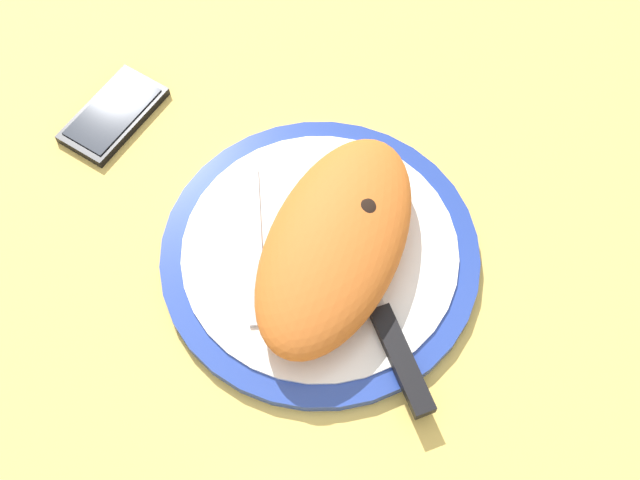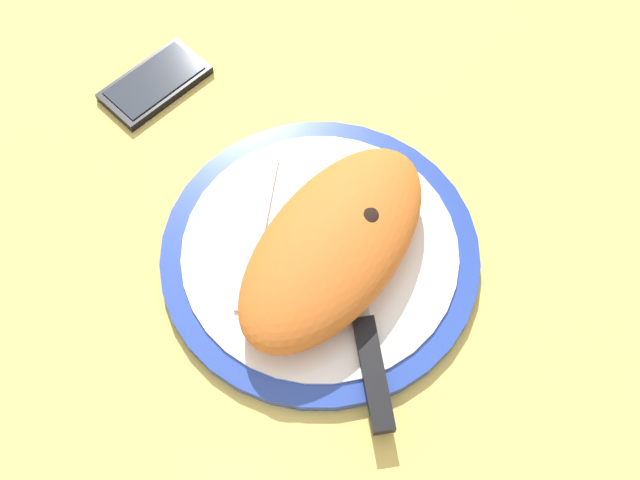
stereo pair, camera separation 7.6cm
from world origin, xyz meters
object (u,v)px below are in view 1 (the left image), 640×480
object	(u,v)px
calzone	(336,243)
knife	(388,330)
plate	(320,253)
fork	(258,258)
smartphone	(114,114)

from	to	relation	value
calzone	knife	bearing A→B (deg)	36.78
plate	knife	bearing A→B (deg)	40.95
fork	knife	distance (cm)	14.43
plate	calzone	distance (cm)	4.24
calzone	smartphone	distance (cm)	30.20
plate	calzone	xyz separation A→B (cm)	(0.74, 1.52, 3.89)
calzone	knife	size ratio (longest dim) A/B	1.20
plate	fork	size ratio (longest dim) A/B	1.81
plate	calzone	world-z (taller)	calzone
fork	smartphone	size ratio (longest dim) A/B	1.30
plate	smartphone	world-z (taller)	plate
calzone	smartphone	size ratio (longest dim) A/B	2.04
smartphone	calzone	bearing A→B (deg)	58.08
fork	smartphone	world-z (taller)	fork
knife	smartphone	xyz separation A→B (cm)	(-23.14, -30.87, -1.45)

